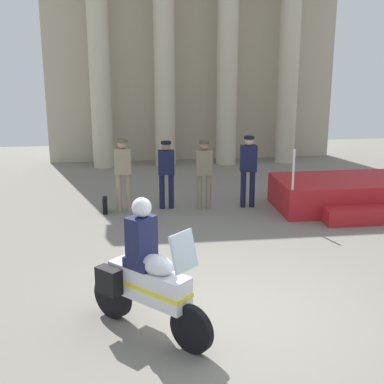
% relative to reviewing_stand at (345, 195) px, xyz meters
% --- Properties ---
extents(ground_plane, '(28.00, 28.00, 0.00)m').
position_rel_reviewing_stand_xyz_m(ground_plane, '(-3.59, -4.72, -0.35)').
color(ground_plane, gray).
extents(colonnade_backdrop, '(9.57, 1.50, 7.35)m').
position_rel_reviewing_stand_xyz_m(colonnade_backdrop, '(-2.87, 5.89, 3.55)').
color(colonnade_backdrop, '#B6AB91').
rests_on(colonnade_backdrop, ground_plane).
extents(reviewing_stand, '(3.27, 2.28, 1.62)m').
position_rel_reviewing_stand_xyz_m(reviewing_stand, '(0.00, 0.00, 0.00)').
color(reviewing_stand, '#B21E23').
rests_on(reviewing_stand, ground_plane).
extents(officer_in_row_0, '(0.39, 0.24, 1.72)m').
position_rel_reviewing_stand_xyz_m(officer_in_row_0, '(-5.23, 0.45, 0.67)').
color(officer_in_row_0, gray).
rests_on(officer_in_row_0, ground_plane).
extents(officer_in_row_1, '(0.39, 0.24, 1.62)m').
position_rel_reviewing_stand_xyz_m(officer_in_row_1, '(-4.22, 0.58, 0.61)').
color(officer_in_row_1, '#141938').
rests_on(officer_in_row_1, ground_plane).
extents(officer_in_row_2, '(0.39, 0.24, 1.64)m').
position_rel_reviewing_stand_xyz_m(officer_in_row_2, '(-3.34, 0.43, 0.62)').
color(officer_in_row_2, '#7A7056').
rests_on(officer_in_row_2, ground_plane).
extents(officer_in_row_3, '(0.39, 0.24, 1.72)m').
position_rel_reviewing_stand_xyz_m(officer_in_row_3, '(-2.28, 0.44, 0.67)').
color(officer_in_row_3, '#141938').
rests_on(officer_in_row_3, ground_plane).
extents(motorcycle_with_rider, '(1.53, 1.59, 1.90)m').
position_rel_reviewing_stand_xyz_m(motorcycle_with_rider, '(-4.96, -5.04, 0.45)').
color(motorcycle_with_rider, black).
rests_on(motorcycle_with_rider, ground_plane).
extents(briefcase_on_ground, '(0.10, 0.32, 0.36)m').
position_rel_reviewing_stand_xyz_m(briefcase_on_ground, '(-5.67, 0.42, -0.17)').
color(briefcase_on_ground, black).
rests_on(briefcase_on_ground, ground_plane).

